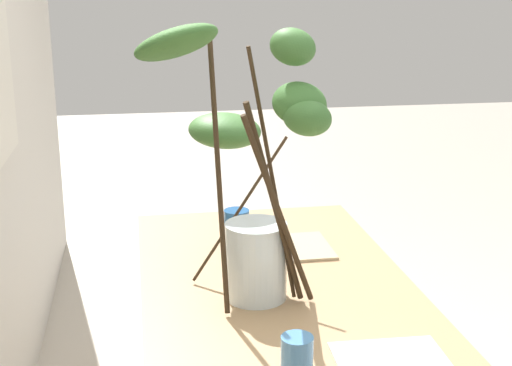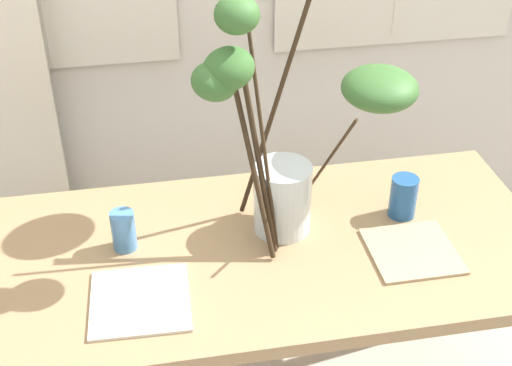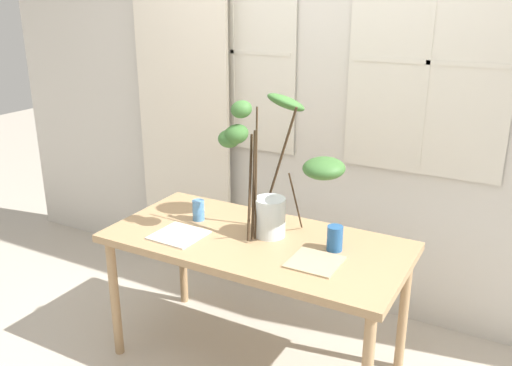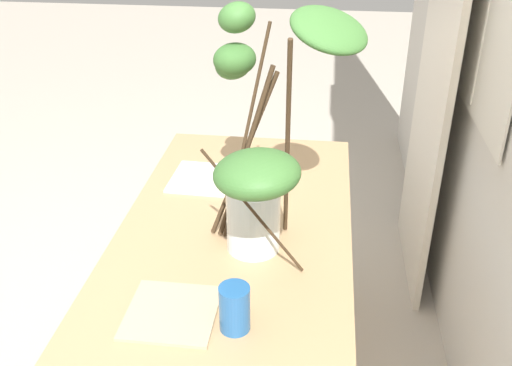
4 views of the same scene
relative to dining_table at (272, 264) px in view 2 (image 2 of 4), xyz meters
The scene contains 6 objects.
dining_table is the anchor object (origin of this frame).
vase_with_branches 0.44m from the dining_table, 52.75° to the left, with size 0.66×0.47×0.76m.
drinking_glass_blue_left 0.43m from the dining_table, behind, with size 0.07×0.07×0.12m, color #4C84BC.
drinking_glass_blue_right 0.43m from the dining_table, 10.20° to the left, with size 0.08×0.08×0.13m, color #235693.
plate_square_left 0.41m from the dining_table, 156.32° to the right, with size 0.25×0.25×0.01m, color silver.
plate_square_right 0.39m from the dining_table, 15.06° to the right, with size 0.23×0.23×0.01m, color tan.
Camera 2 is at (-0.32, -1.50, 1.99)m, focal length 49.41 mm.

